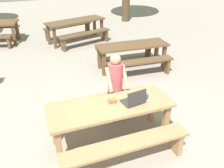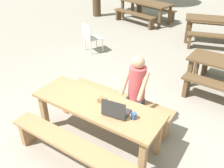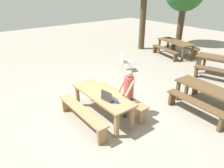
{
  "view_description": "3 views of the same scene",
  "coord_description": "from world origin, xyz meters",
  "px_view_note": "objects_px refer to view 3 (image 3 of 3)",
  "views": [
    {
      "loc": [
        -1.12,
        -3.03,
        2.89
      ],
      "look_at": [
        0.11,
        0.25,
        0.96
      ],
      "focal_mm": 38.27,
      "sensor_mm": 36.0,
      "label": 1
    },
    {
      "loc": [
        1.79,
        -2.33,
        2.83
      ],
      "look_at": [
        0.11,
        0.25,
        0.96
      ],
      "focal_mm": 38.62,
      "sensor_mm": 36.0,
      "label": 2
    },
    {
      "loc": [
        3.96,
        -2.75,
        3.26
      ],
      "look_at": [
        0.11,
        0.25,
        0.96
      ],
      "focal_mm": 32.82,
      "sensor_mm": 36.0,
      "label": 3
    }
  ],
  "objects_px": {
    "coffee_mug": "(117,102)",
    "person_seated": "(128,90)",
    "picnic_table_mid": "(176,43)",
    "small_pouch": "(105,92)",
    "plastic_chair": "(125,61)",
    "picnic_table_front": "(102,97)",
    "picnic_table_distant": "(209,92)",
    "laptop": "(108,98)"
  },
  "relations": [
    {
      "from": "plastic_chair",
      "to": "picnic_table_distant",
      "type": "distance_m",
      "value": 3.87
    },
    {
      "from": "laptop",
      "to": "coffee_mug",
      "type": "bearing_deg",
      "value": -173.8
    },
    {
      "from": "person_seated",
      "to": "plastic_chair",
      "type": "xyz_separation_m",
      "value": [
        -2.6,
        2.19,
        -0.33
      ]
    },
    {
      "from": "picnic_table_mid",
      "to": "picnic_table_distant",
      "type": "distance_m",
      "value": 5.43
    },
    {
      "from": "picnic_table_mid",
      "to": "person_seated",
      "type": "bearing_deg",
      "value": -52.0
    },
    {
      "from": "small_pouch",
      "to": "person_seated",
      "type": "relative_size",
      "value": 0.09
    },
    {
      "from": "laptop",
      "to": "person_seated",
      "type": "distance_m",
      "value": 0.68
    },
    {
      "from": "small_pouch",
      "to": "person_seated",
      "type": "bearing_deg",
      "value": 62.85
    },
    {
      "from": "plastic_chair",
      "to": "laptop",
      "type": "bearing_deg",
      "value": 157.69
    },
    {
      "from": "small_pouch",
      "to": "plastic_chair",
      "type": "xyz_separation_m",
      "value": [
        -2.32,
        2.73,
        -0.31
      ]
    },
    {
      "from": "picnic_table_distant",
      "to": "person_seated",
      "type": "bearing_deg",
      "value": -119.32
    },
    {
      "from": "person_seated",
      "to": "picnic_table_mid",
      "type": "height_order",
      "value": "person_seated"
    },
    {
      "from": "coffee_mug",
      "to": "picnic_table_mid",
      "type": "height_order",
      "value": "coffee_mug"
    },
    {
      "from": "picnic_table_front",
      "to": "coffee_mug",
      "type": "height_order",
      "value": "coffee_mug"
    },
    {
      "from": "picnic_table_front",
      "to": "laptop",
      "type": "height_order",
      "value": "laptop"
    },
    {
      "from": "picnic_table_front",
      "to": "small_pouch",
      "type": "xyz_separation_m",
      "value": [
        0.05,
        0.07,
        0.14
      ]
    },
    {
      "from": "coffee_mug",
      "to": "small_pouch",
      "type": "bearing_deg",
      "value": 172.21
    },
    {
      "from": "laptop",
      "to": "picnic_table_distant",
      "type": "height_order",
      "value": "laptop"
    },
    {
      "from": "plastic_chair",
      "to": "picnic_table_distant",
      "type": "height_order",
      "value": "plastic_chair"
    },
    {
      "from": "coffee_mug",
      "to": "plastic_chair",
      "type": "relative_size",
      "value": 0.11
    },
    {
      "from": "picnic_table_distant",
      "to": "picnic_table_front",
      "type": "bearing_deg",
      "value": -118.37
    },
    {
      "from": "picnic_table_front",
      "to": "small_pouch",
      "type": "distance_m",
      "value": 0.17
    },
    {
      "from": "small_pouch",
      "to": "coffee_mug",
      "type": "height_order",
      "value": "coffee_mug"
    },
    {
      "from": "picnic_table_distant",
      "to": "small_pouch",
      "type": "bearing_deg",
      "value": -118.25
    },
    {
      "from": "laptop",
      "to": "plastic_chair",
      "type": "bearing_deg",
      "value": -55.51
    },
    {
      "from": "picnic_table_front",
      "to": "person_seated",
      "type": "relative_size",
      "value": 1.56
    },
    {
      "from": "coffee_mug",
      "to": "laptop",
      "type": "bearing_deg",
      "value": -165.64
    },
    {
      "from": "person_seated",
      "to": "picnic_table_mid",
      "type": "xyz_separation_m",
      "value": [
        -2.65,
        5.75,
        -0.12
      ]
    },
    {
      "from": "laptop",
      "to": "person_seated",
      "type": "relative_size",
      "value": 0.29
    },
    {
      "from": "laptop",
      "to": "coffee_mug",
      "type": "xyz_separation_m",
      "value": [
        0.25,
        0.06,
        -0.02
      ]
    },
    {
      "from": "picnic_table_mid",
      "to": "laptop",
      "type": "bearing_deg",
      "value": -53.98
    },
    {
      "from": "picnic_table_distant",
      "to": "picnic_table_mid",
      "type": "bearing_deg",
      "value": 139.22
    },
    {
      "from": "picnic_table_front",
      "to": "plastic_chair",
      "type": "distance_m",
      "value": 3.61
    },
    {
      "from": "laptop",
      "to": "small_pouch",
      "type": "distance_m",
      "value": 0.36
    },
    {
      "from": "laptop",
      "to": "person_seated",
      "type": "bearing_deg",
      "value": -93.96
    },
    {
      "from": "person_seated",
      "to": "plastic_chair",
      "type": "height_order",
      "value": "person_seated"
    },
    {
      "from": "person_seated",
      "to": "picnic_table_mid",
      "type": "relative_size",
      "value": 0.6
    },
    {
      "from": "small_pouch",
      "to": "plastic_chair",
      "type": "height_order",
      "value": "plastic_chair"
    },
    {
      "from": "plastic_chair",
      "to": "picnic_table_mid",
      "type": "distance_m",
      "value": 3.57
    },
    {
      "from": "small_pouch",
      "to": "picnic_table_distant",
      "type": "distance_m",
      "value": 2.97
    },
    {
      "from": "coffee_mug",
      "to": "person_seated",
      "type": "height_order",
      "value": "person_seated"
    },
    {
      "from": "person_seated",
      "to": "plastic_chair",
      "type": "distance_m",
      "value": 3.41
    }
  ]
}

